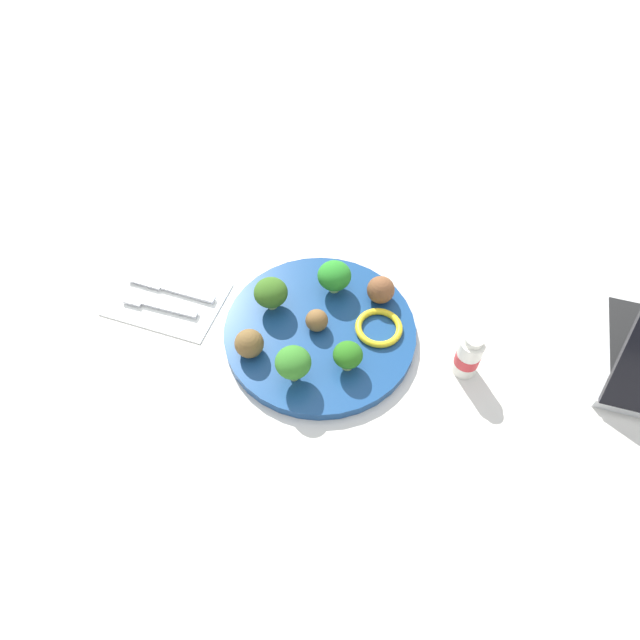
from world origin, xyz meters
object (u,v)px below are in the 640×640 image
at_px(broccoli_floret_back_left, 348,355).
at_px(broccoli_floret_front_right, 290,362).
at_px(broccoli_floret_center, 271,293).
at_px(pepper_ring_center, 379,328).
at_px(napkin, 167,299).
at_px(yogurt_bottle, 468,356).
at_px(meatball_mid_right, 249,343).
at_px(meatball_back_left, 318,319).
at_px(knife, 168,287).
at_px(meatball_front_right, 381,290).
at_px(broccoli_floret_near_rim, 334,276).
at_px(fork, 156,304).
at_px(plate, 320,331).

bearing_deg(broccoli_floret_back_left, broccoli_floret_front_right, 35.28).
height_order(broccoli_floret_center, pepper_ring_center, broccoli_floret_center).
relative_size(napkin, yogurt_bottle, 2.23).
height_order(meatball_mid_right, meatball_back_left, meatball_mid_right).
bearing_deg(yogurt_bottle, meatball_mid_right, 19.45).
relative_size(broccoli_floret_center, knife, 0.36).
bearing_deg(broccoli_floret_front_right, meatball_front_right, -110.45).
distance_m(broccoli_floret_center, napkin, 0.17).
height_order(broccoli_floret_front_right, broccoli_floret_near_rim, broccoli_floret_front_right).
bearing_deg(meatball_mid_right, yogurt_bottle, -160.55).
bearing_deg(yogurt_bottle, broccoli_floret_near_rim, -13.40).
xyz_separation_m(meatball_back_left, pepper_ring_center, (-0.08, -0.03, -0.01)).
bearing_deg(broccoli_floret_front_right, meatball_back_left, -89.66).
bearing_deg(knife, broccoli_floret_back_left, 174.66).
relative_size(knife, yogurt_bottle, 1.91).
bearing_deg(broccoli_floret_front_right, pepper_ring_center, -124.67).
bearing_deg(broccoli_floret_front_right, broccoli_floret_center, -52.05).
bearing_deg(napkin, broccoli_floret_back_left, 177.79).
distance_m(napkin, knife, 0.02).
xyz_separation_m(meatball_mid_right, yogurt_bottle, (-0.28, -0.10, -0.00)).
bearing_deg(broccoli_floret_back_left, meatball_back_left, -36.08).
xyz_separation_m(broccoli_floret_front_right, meatball_mid_right, (0.07, -0.01, -0.02)).
relative_size(meatball_back_left, yogurt_bottle, 0.43).
relative_size(broccoli_floret_near_rim, meatball_front_right, 1.24).
distance_m(napkin, fork, 0.02).
distance_m(broccoli_floret_near_rim, meatball_back_left, 0.08).
distance_m(meatball_mid_right, knife, 0.19).
bearing_deg(pepper_ring_center, napkin, 11.20).
bearing_deg(yogurt_bottle, broccoli_floret_center, 2.89).
height_order(broccoli_floret_near_rim, fork, broccoli_floret_near_rim).
relative_size(broccoli_floret_near_rim, broccoli_floret_center, 1.00).
bearing_deg(meatball_front_right, knife, 17.97).
distance_m(fork, knife, 0.04).
distance_m(broccoli_floret_front_right, napkin, 0.25).
bearing_deg(broccoli_floret_back_left, fork, 1.31).
distance_m(fork, yogurt_bottle, 0.47).
xyz_separation_m(broccoli_floret_center, yogurt_bottle, (-0.29, -0.01, -0.01)).
bearing_deg(meatball_front_right, broccoli_floret_back_left, 89.36).
bearing_deg(meatball_mid_right, broccoli_floret_front_right, 168.70).
relative_size(fork, knife, 0.83).
distance_m(plate, meatball_mid_right, 0.11).
bearing_deg(napkin, plate, -172.36).
xyz_separation_m(pepper_ring_center, napkin, (0.32, 0.06, -0.02)).
xyz_separation_m(plate, broccoli_floret_center, (0.08, -0.01, 0.04)).
distance_m(meatball_back_left, pepper_ring_center, 0.09).
relative_size(meatball_mid_right, meatball_back_left, 1.25).
bearing_deg(fork, knife, -86.22).
relative_size(broccoli_floret_near_rim, meatball_mid_right, 1.26).
xyz_separation_m(pepper_ring_center, fork, (0.33, 0.08, -0.01)).
distance_m(meatball_front_right, yogurt_bottle, 0.16).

